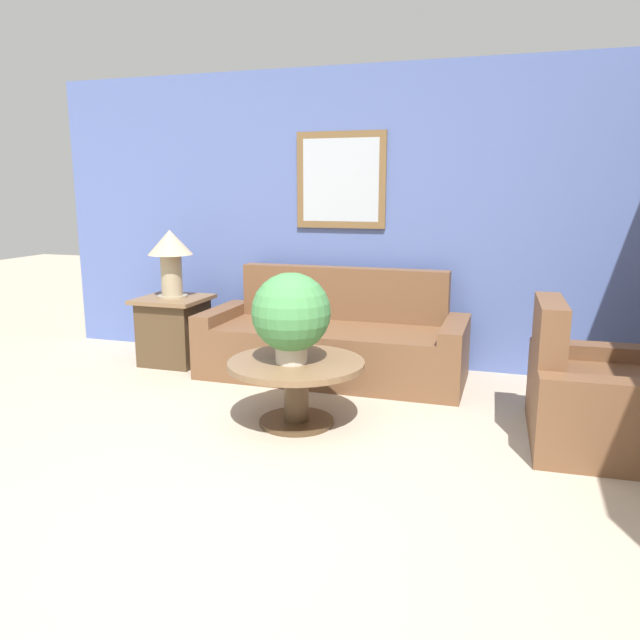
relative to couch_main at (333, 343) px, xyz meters
The scene contains 8 objects.
ground_plane 2.44m from the couch_main, 81.65° to the right, with size 20.00×20.00×0.00m, color tan.
wall_back 1.20m from the couch_main, 57.77° to the left, with size 6.52×0.09×2.60m.
couch_main is the anchor object (origin of this frame).
armchair 2.20m from the couch_main, 23.60° to the right, with size 0.99×1.07×0.89m.
coffee_table 1.15m from the couch_main, 86.14° to the right, with size 0.92×0.92×0.44m.
side_table 1.50m from the couch_main, behind, with size 0.59×0.59×0.61m.
table_lamp 1.66m from the couch_main, behind, with size 0.40×0.40×0.60m.
potted_plant_on_table 1.28m from the couch_main, 87.07° to the right, with size 0.52×0.52×0.60m.
Camera 1 is at (1.09, -2.52, 1.56)m, focal length 35.00 mm.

